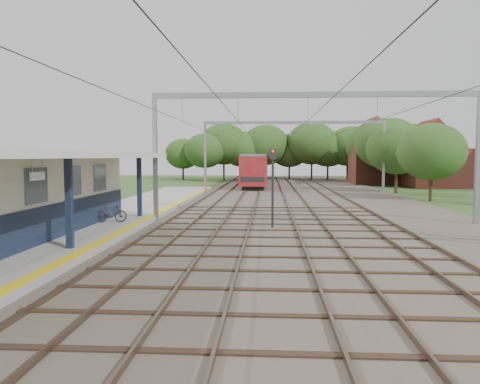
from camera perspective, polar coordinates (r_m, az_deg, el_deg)
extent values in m
plane|color=#2D4C1E|center=(10.73, -2.96, -15.27)|extent=(160.00, 160.00, 0.00)
cube|color=#473D33|center=(40.30, 7.57, -0.76)|extent=(18.00, 90.00, 0.10)
cube|color=gray|center=(25.78, -16.14, -3.48)|extent=(5.00, 52.00, 0.35)
cube|color=yellow|center=(25.09, -11.30, -3.18)|extent=(0.45, 52.00, 0.01)
cube|color=beige|center=(19.85, -26.91, -0.62)|extent=(3.20, 18.00, 3.40)
cube|color=black|center=(19.19, -22.63, -3.64)|extent=(0.06, 18.00, 1.40)
cube|color=slate|center=(19.04, -22.73, 0.83)|extent=(0.05, 16.00, 1.30)
cube|color=black|center=(17.61, -20.11, -1.31)|extent=(0.22, 0.22, 3.20)
cube|color=black|center=(26.07, -12.17, 0.60)|extent=(0.22, 0.22, 3.20)
cube|color=silver|center=(18.38, -25.70, 4.12)|extent=(6.40, 20.00, 0.24)
cube|color=white|center=(15.77, -23.46, 1.79)|extent=(0.06, 0.85, 0.26)
cube|color=brown|center=(40.55, -4.09, -0.53)|extent=(0.07, 88.00, 0.15)
cube|color=brown|center=(40.38, -2.07, -0.54)|extent=(0.07, 88.00, 0.15)
cube|color=brown|center=(40.26, 0.15, -0.55)|extent=(0.07, 88.00, 0.15)
cube|color=brown|center=(40.20, 2.19, -0.56)|extent=(0.07, 88.00, 0.15)
cube|color=brown|center=(40.21, 5.42, -0.58)|extent=(0.07, 88.00, 0.15)
cube|color=brown|center=(40.29, 7.46, -0.59)|extent=(0.07, 88.00, 0.15)
cube|color=brown|center=(40.49, 10.51, -0.60)|extent=(0.07, 88.00, 0.15)
cube|color=brown|center=(40.69, 12.52, -0.60)|extent=(0.07, 88.00, 0.15)
cube|color=gray|center=(25.79, -10.30, 4.04)|extent=(0.22, 0.22, 7.00)
cube|color=gray|center=(27.29, 27.01, 3.65)|extent=(0.22, 0.22, 7.00)
cube|color=gray|center=(25.36, 9.00, 11.64)|extent=(17.00, 0.20, 0.30)
cube|color=gray|center=(45.46, -4.26, 4.19)|extent=(0.22, 0.22, 7.00)
cube|color=gray|center=(46.33, 17.12, 4.01)|extent=(0.22, 0.22, 7.00)
cube|color=gray|center=(45.22, 6.57, 8.42)|extent=(17.00, 0.20, 0.30)
cylinder|color=black|center=(40.36, -3.11, 7.02)|extent=(0.02, 88.00, 0.02)
cylinder|color=black|center=(40.12, 1.18, 7.04)|extent=(0.02, 88.00, 0.02)
cylinder|color=black|center=(40.14, 6.50, 7.01)|extent=(0.02, 88.00, 0.02)
cylinder|color=black|center=(40.49, 11.63, 6.93)|extent=(0.02, 88.00, 0.02)
cylinder|color=#382619|center=(71.95, -5.39, 2.59)|extent=(0.28, 0.28, 2.88)
ellipsoid|color=#204217|center=(71.93, -5.41, 5.39)|extent=(6.72, 6.72, 5.76)
cylinder|color=#382619|center=(73.26, -0.50, 2.50)|extent=(0.28, 0.28, 2.52)
ellipsoid|color=#204217|center=(73.23, -0.50, 4.91)|extent=(5.88, 5.88, 5.04)
cylinder|color=#382619|center=(70.08, 4.23, 2.70)|extent=(0.28, 0.28, 3.24)
ellipsoid|color=#204217|center=(70.08, 4.25, 5.93)|extent=(7.56, 7.56, 6.48)
cylinder|color=#382619|center=(72.40, 8.97, 2.49)|extent=(0.28, 0.28, 2.70)
ellipsoid|color=#204217|center=(72.38, 9.00, 5.11)|extent=(6.30, 6.30, 5.40)
cylinder|color=#382619|center=(49.92, 19.04, 1.40)|extent=(0.28, 0.28, 2.52)
ellipsoid|color=#204217|center=(49.87, 19.13, 4.94)|extent=(5.88, 5.88, 5.04)
cylinder|color=#382619|center=(65.56, 15.74, 2.28)|extent=(0.28, 0.28, 2.88)
ellipsoid|color=#204217|center=(65.54, 15.80, 5.35)|extent=(6.72, 6.72, 5.76)
cube|color=brown|center=(59.47, 23.06, 2.68)|extent=(7.00, 6.00, 4.50)
cube|color=maroon|center=(59.48, 23.15, 5.72)|extent=(4.99, 6.12, 4.99)
cube|color=brown|center=(63.81, 17.02, 3.15)|extent=(8.00, 6.00, 5.00)
cube|color=maroon|center=(63.84, 17.08, 6.20)|extent=(5.52, 6.12, 5.52)
imported|color=black|center=(24.01, -15.49, -2.48)|extent=(1.62, 0.87, 0.94)
cube|color=black|center=(56.43, 1.85, 0.99)|extent=(2.27, 16.21, 0.44)
cube|color=maroon|center=(56.36, 1.86, 2.79)|extent=(2.84, 17.62, 3.07)
cube|color=black|center=(56.35, 1.86, 3.11)|extent=(2.88, 16.21, 0.88)
cube|color=slate|center=(56.34, 1.86, 4.47)|extent=(2.61, 17.62, 0.28)
cube|color=black|center=(74.62, 2.26, 1.80)|extent=(2.27, 16.21, 0.44)
cube|color=maroon|center=(74.57, 2.27, 3.16)|extent=(2.84, 17.62, 3.07)
cube|color=black|center=(74.56, 2.27, 3.40)|extent=(2.88, 16.21, 0.88)
cube|color=slate|center=(74.55, 2.27, 4.43)|extent=(2.61, 17.62, 0.28)
cylinder|color=black|center=(23.10, 4.01, -0.13)|extent=(0.14, 0.14, 3.61)
cube|color=black|center=(23.03, 4.03, 4.60)|extent=(0.29, 0.20, 0.50)
sphere|color=red|center=(22.93, 4.04, 4.98)|extent=(0.13, 0.13, 0.13)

